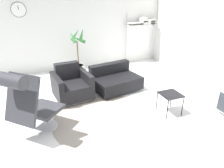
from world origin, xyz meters
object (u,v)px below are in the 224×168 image
object	(u,v)px
armchair_red	(72,86)
potted_plant	(78,59)
couch_low	(115,81)
shelf_unit	(146,23)
lounge_chair	(27,99)
side_table	(170,96)

from	to	relation	value
armchair_red	potted_plant	distance (m)	1.61
couch_low	potted_plant	xyz separation A→B (m)	(-0.62, 1.46, 0.25)
shelf_unit	lounge_chair	bearing A→B (deg)	-141.67
side_table	shelf_unit	world-z (taller)	shelf_unit
lounge_chair	couch_low	xyz separation A→B (m)	(2.06, 1.30, -0.51)
couch_low	potted_plant	size ratio (longest dim) A/B	0.90
lounge_chair	potted_plant	world-z (taller)	potted_plant
potted_plant	shelf_unit	bearing A→B (deg)	8.29
couch_low	side_table	distance (m)	1.63
lounge_chair	shelf_unit	distance (m)	5.08
armchair_red	potted_plant	bearing A→B (deg)	-115.80
armchair_red	shelf_unit	world-z (taller)	shelf_unit
armchair_red	side_table	bearing A→B (deg)	133.20
armchair_red	potted_plant	size ratio (longest dim) A/B	0.65
couch_low	side_table	bearing A→B (deg)	101.53
lounge_chair	armchair_red	xyz separation A→B (m)	(0.92, 1.25, -0.46)
armchair_red	shelf_unit	size ratio (longest dim) A/B	0.54
side_table	shelf_unit	bearing A→B (deg)	68.71
potted_plant	couch_low	bearing A→B (deg)	-67.08
side_table	shelf_unit	xyz separation A→B (m)	(1.30, 3.33, 0.99)
lounge_chair	armchair_red	distance (m)	1.62
armchair_red	couch_low	distance (m)	1.14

